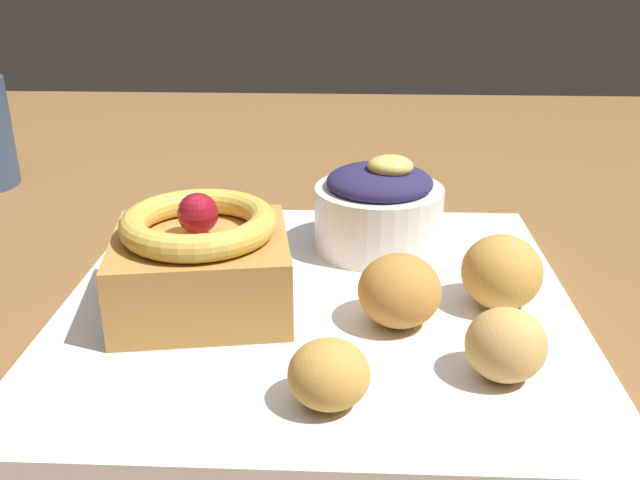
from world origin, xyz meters
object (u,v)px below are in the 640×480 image
object	(u,v)px
fritter_front	(329,374)
fritter_middle	(506,345)
fritter_back	(399,290)
cake_slice	(201,260)
berry_ramekin	(379,208)
front_plate	(318,307)
fritter_extra	(502,272)

from	to	relation	value
fritter_front	fritter_middle	world-z (taller)	fritter_middle
fritter_middle	fritter_back	distance (m)	0.07
cake_slice	berry_ramekin	world-z (taller)	cake_slice
front_plate	berry_ramekin	bearing A→B (deg)	64.27
front_plate	fritter_extra	world-z (taller)	fritter_extra
cake_slice	berry_ramekin	bearing A→B (deg)	41.31
front_plate	fritter_back	bearing A→B (deg)	-30.83
front_plate	cake_slice	size ratio (longest dim) A/B	2.70
fritter_middle	fritter_extra	xyz separation A→B (m)	(0.01, 0.07, 0.00)
cake_slice	fritter_middle	distance (m)	0.17
cake_slice	fritter_middle	world-z (taller)	cake_slice
cake_slice	fritter_middle	bearing A→B (deg)	-22.39
fritter_extra	fritter_front	bearing A→B (deg)	-133.77
berry_ramekin	fritter_front	size ratio (longest dim) A/B	2.32
cake_slice	fritter_back	world-z (taller)	cake_slice
front_plate	fritter_middle	xyz separation A→B (m)	(0.09, -0.08, 0.02)
fritter_middle	front_plate	bearing A→B (deg)	139.90
cake_slice	fritter_back	size ratio (longest dim) A/B	2.31
fritter_extra	fritter_back	bearing A→B (deg)	-158.81
cake_slice	fritter_extra	xyz separation A→B (m)	(0.17, 0.01, -0.01)
berry_ramekin	fritter_extra	world-z (taller)	berry_ramekin
front_plate	fritter_middle	bearing A→B (deg)	-40.10
front_plate	cake_slice	bearing A→B (deg)	-168.82
berry_ramekin	fritter_extra	distance (m)	0.10
berry_ramekin	fritter_front	distance (m)	0.18
berry_ramekin	fritter_back	xyz separation A→B (m)	(0.01, -0.10, -0.01)
front_plate	fritter_back	distance (m)	0.06
front_plate	fritter_middle	size ratio (longest dim) A/B	7.70
fritter_back	fritter_front	bearing A→B (deg)	-115.17
fritter_middle	fritter_back	world-z (taller)	fritter_back
berry_ramekin	fritter_extra	size ratio (longest dim) A/B	1.83
front_plate	fritter_back	size ratio (longest dim) A/B	6.25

